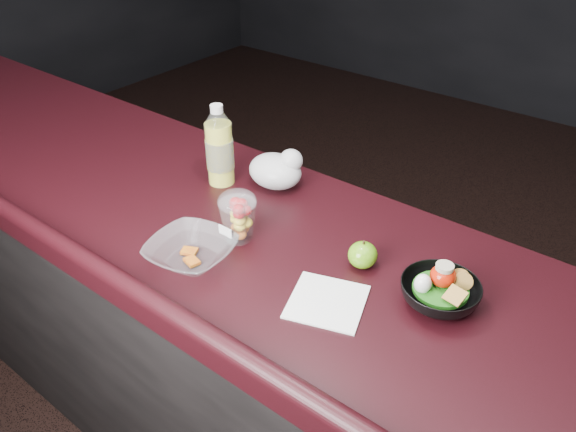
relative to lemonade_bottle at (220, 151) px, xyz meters
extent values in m
cube|color=black|center=(0.33, -0.13, -0.63)|extent=(4.00, 0.65, 0.98)
cube|color=black|center=(0.33, -0.13, -0.12)|extent=(4.06, 0.71, 0.04)
cylinder|color=yellow|center=(0.00, 0.00, -0.01)|extent=(0.07, 0.07, 0.19)
cylinder|color=white|center=(0.00, 0.00, -0.01)|extent=(0.08, 0.08, 0.19)
cone|color=white|center=(0.00, 0.00, 0.10)|extent=(0.07, 0.07, 0.03)
cylinder|color=white|center=(0.00, 0.00, 0.13)|extent=(0.04, 0.04, 0.02)
cylinder|color=#072D99|center=(0.00, 0.00, -0.01)|extent=(0.08, 0.08, 0.09)
ellipsoid|color=white|center=(0.23, -0.18, 0.01)|extent=(0.10, 0.10, 0.05)
ellipsoid|color=#3F800E|center=(0.54, -0.09, -0.07)|extent=(0.07, 0.07, 0.06)
cylinder|color=black|center=(0.54, -0.09, -0.03)|extent=(0.01, 0.01, 0.01)
ellipsoid|color=silver|center=(0.14, 0.08, -0.05)|extent=(0.16, 0.13, 0.10)
sphere|color=silver|center=(0.18, 0.10, -0.02)|extent=(0.07, 0.07, 0.07)
imported|color=black|center=(0.74, -0.09, -0.07)|extent=(0.20, 0.20, 0.05)
cylinder|color=#0F470C|center=(0.74, -0.09, -0.06)|extent=(0.12, 0.12, 0.01)
ellipsoid|color=#B61B07|center=(0.73, -0.08, -0.04)|extent=(0.06, 0.06, 0.05)
cylinder|color=beige|center=(0.73, -0.08, -0.01)|extent=(0.04, 0.04, 0.01)
ellipsoid|color=white|center=(0.70, -0.12, -0.05)|extent=(0.04, 0.04, 0.05)
imported|color=silver|center=(0.20, -0.32, -0.08)|extent=(0.23, 0.23, 0.05)
cube|color=#990F0C|center=(0.18, -0.31, -0.09)|extent=(0.05, 0.04, 0.01)
cube|color=#990F0C|center=(0.22, -0.33, -0.09)|extent=(0.04, 0.04, 0.01)
cube|color=white|center=(0.54, -0.24, -0.10)|extent=(0.20, 0.20, 0.00)
camera|label=1|loc=(1.04, -1.02, 0.73)|focal=35.00mm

